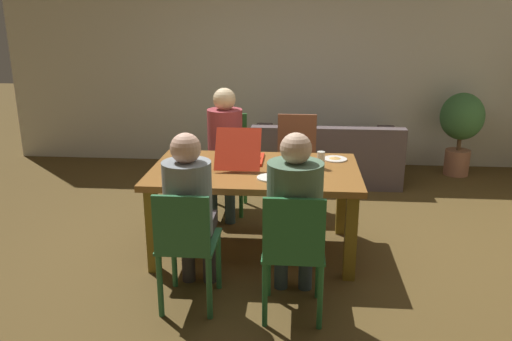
{
  "coord_description": "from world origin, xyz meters",
  "views": [
    {
      "loc": [
        0.34,
        -4.02,
        1.96
      ],
      "look_at": [
        0.0,
        0.1,
        0.68
      ],
      "focal_mm": 36.36,
      "sensor_mm": 36.0,
      "label": 1
    }
  ],
  "objects_px": {
    "drinking_glass_0": "(291,165)",
    "drinking_glass_1": "(178,150)",
    "person_2": "(295,208)",
    "pizza_box_0": "(241,157)",
    "chair_3": "(296,161)",
    "person_1": "(224,142)",
    "drinking_glass_2": "(321,160)",
    "chair_1": "(227,158)",
    "couch": "(325,158)",
    "chair_0": "(187,244)",
    "person_0": "(190,204)",
    "dining_table": "(255,179)",
    "plate_1": "(270,178)",
    "chair_2": "(294,249)",
    "potted_plant": "(461,124)",
    "plate_0": "(335,159)"
  },
  "relations": [
    {
      "from": "chair_1",
      "to": "pizza_box_0",
      "type": "distance_m",
      "value": 0.92
    },
    {
      "from": "dining_table",
      "to": "person_0",
      "type": "xyz_separation_m",
      "value": [
        -0.38,
        -0.8,
        0.08
      ]
    },
    {
      "from": "drinking_glass_2",
      "to": "dining_table",
      "type": "bearing_deg",
      "value": -175.41
    },
    {
      "from": "chair_3",
      "to": "dining_table",
      "type": "bearing_deg",
      "value": -109.05
    },
    {
      "from": "chair_0",
      "to": "person_0",
      "type": "bearing_deg",
      "value": 90.0
    },
    {
      "from": "drinking_glass_0",
      "to": "drinking_glass_1",
      "type": "xyz_separation_m",
      "value": [
        -1.0,
        0.42,
        -0.01
      ]
    },
    {
      "from": "chair_1",
      "to": "person_0",
      "type": "bearing_deg",
      "value": -90.0
    },
    {
      "from": "dining_table",
      "to": "chair_3",
      "type": "height_order",
      "value": "chair_3"
    },
    {
      "from": "person_0",
      "to": "plate_0",
      "type": "xyz_separation_m",
      "value": [
        1.04,
        1.11,
        0.03
      ]
    },
    {
      "from": "drinking_glass_0",
      "to": "couch",
      "type": "relative_size",
      "value": 0.08
    },
    {
      "from": "dining_table",
      "to": "pizza_box_0",
      "type": "xyz_separation_m",
      "value": [
        -0.13,
        0.17,
        0.14
      ]
    },
    {
      "from": "chair_2",
      "to": "drinking_glass_2",
      "type": "distance_m",
      "value": 1.11
    },
    {
      "from": "chair_3",
      "to": "drinking_glass_0",
      "type": "bearing_deg",
      "value": -92.04
    },
    {
      "from": "drinking_glass_0",
      "to": "person_0",
      "type": "bearing_deg",
      "value": -134.07
    },
    {
      "from": "pizza_box_0",
      "to": "chair_1",
      "type": "bearing_deg",
      "value": 106.05
    },
    {
      "from": "chair_0",
      "to": "chair_1",
      "type": "xyz_separation_m",
      "value": [
        -0.0,
        1.95,
        0.04
      ]
    },
    {
      "from": "chair_0",
      "to": "plate_1",
      "type": "bearing_deg",
      "value": 52.92
    },
    {
      "from": "person_1",
      "to": "drinking_glass_2",
      "type": "height_order",
      "value": "person_1"
    },
    {
      "from": "person_1",
      "to": "plate_1",
      "type": "distance_m",
      "value": 1.23
    },
    {
      "from": "couch",
      "to": "potted_plant",
      "type": "xyz_separation_m",
      "value": [
        1.64,
        0.33,
        0.38
      ]
    },
    {
      "from": "dining_table",
      "to": "potted_plant",
      "type": "distance_m",
      "value": 3.29
    },
    {
      "from": "dining_table",
      "to": "person_2",
      "type": "xyz_separation_m",
      "value": [
        0.33,
        -0.86,
        0.1
      ]
    },
    {
      "from": "plate_0",
      "to": "drinking_glass_1",
      "type": "distance_m",
      "value": 1.37
    },
    {
      "from": "dining_table",
      "to": "chair_0",
      "type": "distance_m",
      "value": 1.02
    },
    {
      "from": "chair_0",
      "to": "person_1",
      "type": "bearing_deg",
      "value": 90.0
    },
    {
      "from": "pizza_box_0",
      "to": "couch",
      "type": "bearing_deg",
      "value": 66.34
    },
    {
      "from": "person_0",
      "to": "drinking_glass_0",
      "type": "bearing_deg",
      "value": 45.93
    },
    {
      "from": "chair_1",
      "to": "plate_0",
      "type": "bearing_deg",
      "value": -34.24
    },
    {
      "from": "drinking_glass_1",
      "to": "potted_plant",
      "type": "relative_size",
      "value": 0.11
    },
    {
      "from": "person_0",
      "to": "chair_3",
      "type": "bearing_deg",
      "value": 68.09
    },
    {
      "from": "pizza_box_0",
      "to": "dining_table",
      "type": "bearing_deg",
      "value": -52.32
    },
    {
      "from": "person_2",
      "to": "pizza_box_0",
      "type": "bearing_deg",
      "value": 114.13
    },
    {
      "from": "person_2",
      "to": "chair_2",
      "type": "bearing_deg",
      "value": -90.0
    },
    {
      "from": "chair_3",
      "to": "plate_0",
      "type": "xyz_separation_m",
      "value": [
        0.33,
        -0.65,
        0.21
      ]
    },
    {
      "from": "drinking_glass_2",
      "to": "person_1",
      "type": "bearing_deg",
      "value": 137.93
    },
    {
      "from": "person_0",
      "to": "chair_2",
      "type": "height_order",
      "value": "person_0"
    },
    {
      "from": "dining_table",
      "to": "person_0",
      "type": "relative_size",
      "value": 1.39
    },
    {
      "from": "chair_2",
      "to": "drinking_glass_2",
      "type": "height_order",
      "value": "chair_2"
    },
    {
      "from": "drinking_glass_0",
      "to": "drinking_glass_2",
      "type": "bearing_deg",
      "value": 31.9
    },
    {
      "from": "person_2",
      "to": "drinking_glass_2",
      "type": "bearing_deg",
      "value": 77.57
    },
    {
      "from": "pizza_box_0",
      "to": "potted_plant",
      "type": "xyz_separation_m",
      "value": [
        2.45,
        2.17,
        -0.13
      ]
    },
    {
      "from": "chair_0",
      "to": "couch",
      "type": "xyz_separation_m",
      "value": [
        1.05,
        2.95,
        -0.22
      ]
    },
    {
      "from": "pizza_box_0",
      "to": "chair_0",
      "type": "bearing_deg",
      "value": -102.44
    },
    {
      "from": "potted_plant",
      "to": "drinking_glass_1",
      "type": "bearing_deg",
      "value": -146.1
    },
    {
      "from": "person_2",
      "to": "drinking_glass_2",
      "type": "relative_size",
      "value": 8.84
    },
    {
      "from": "chair_1",
      "to": "drinking_glass_2",
      "type": "height_order",
      "value": "chair_1"
    },
    {
      "from": "chair_1",
      "to": "couch",
      "type": "height_order",
      "value": "chair_1"
    },
    {
      "from": "plate_1",
      "to": "chair_2",
      "type": "bearing_deg",
      "value": -75.35
    },
    {
      "from": "chair_2",
      "to": "person_2",
      "type": "xyz_separation_m",
      "value": [
        0.0,
        0.14,
        0.22
      ]
    },
    {
      "from": "chair_1",
      "to": "pizza_box_0",
      "type": "height_order",
      "value": "pizza_box_0"
    }
  ]
}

